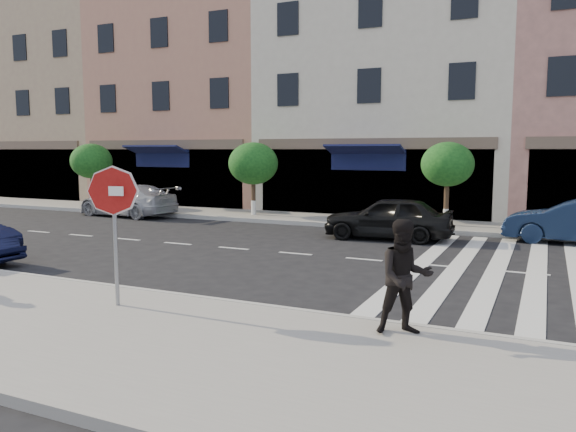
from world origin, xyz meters
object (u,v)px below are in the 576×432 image
at_px(stop_sign, 114,204).
at_px(walker, 405,277).
at_px(car_far_left, 128,200).
at_px(car_far_mid, 388,218).

distance_m(stop_sign, walker, 5.11).
relative_size(walker, car_far_left, 0.36).
bearing_deg(car_far_mid, car_far_left, -101.48).
xyz_separation_m(stop_sign, car_far_left, (-9.83, 11.72, -1.26)).
height_order(walker, car_far_mid, walker).
bearing_deg(walker, stop_sign, 158.89).
height_order(stop_sign, car_far_mid, stop_sign).
distance_m(walker, car_far_left, 18.51).
distance_m(walker, car_far_mid, 10.00).
xyz_separation_m(stop_sign, car_far_mid, (2.20, 10.22, -1.25)).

